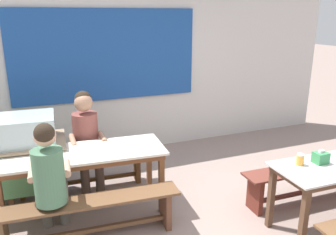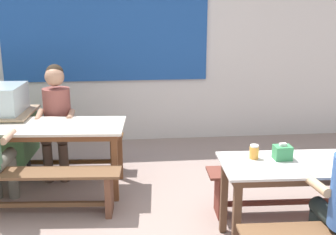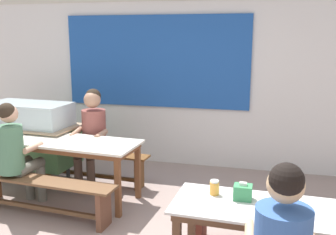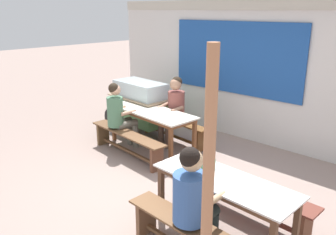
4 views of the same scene
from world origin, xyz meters
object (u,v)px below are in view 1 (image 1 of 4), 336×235
object	(u,v)px
bench_far_front	(90,212)
bench_far_back	(82,168)
tissue_box	(321,158)
condiment_jar	(300,160)
person_center_facing	(86,135)
bench_near_back	(306,178)
person_left_back_turned	(50,176)
dining_table_far	(83,158)
food_cart	(4,156)

from	to	relation	value
bench_far_front	bench_far_back	bearing A→B (deg)	85.65
tissue_box	condiment_jar	world-z (taller)	tissue_box
person_center_facing	bench_near_back	bearing A→B (deg)	-27.53
person_left_back_turned	bench_near_back	bearing A→B (deg)	-6.26
bench_far_back	bench_far_front	size ratio (longest dim) A/B	0.93
dining_table_far	bench_far_front	distance (m)	0.68
dining_table_far	tissue_box	xyz separation A→B (m)	(2.25, -1.25, 0.14)
dining_table_far	person_left_back_turned	distance (m)	0.60
dining_table_far	bench_near_back	distance (m)	2.72
bench_near_back	person_left_back_turned	bearing A→B (deg)	173.74
person_center_facing	tissue_box	bearing A→B (deg)	-39.40
dining_table_far	person_left_back_turned	size ratio (longest dim) A/B	1.46
person_center_facing	condiment_jar	xyz separation A→B (m)	(1.89, -1.70, 0.05)
person_center_facing	tissue_box	size ratio (longest dim) A/B	9.30
bench_near_back	person_center_facing	size ratio (longest dim) A/B	1.29
bench_near_back	condiment_jar	distance (m)	0.87
bench_near_back	condiment_jar	size ratio (longest dim) A/B	14.28
person_center_facing	condiment_jar	world-z (taller)	person_center_facing
person_left_back_turned	dining_table_far	bearing A→B (deg)	50.16
bench_near_back	condiment_jar	world-z (taller)	condiment_jar
bench_far_front	person_left_back_turned	bearing A→B (deg)	162.17
dining_table_far	food_cart	world-z (taller)	food_cart
bench_far_front	tissue_box	size ratio (longest dim) A/B	13.15
person_center_facing	condiment_jar	size ratio (longest dim) A/B	11.07
person_left_back_turned	tissue_box	xyz separation A→B (m)	(2.63, -0.79, 0.09)
bench_far_front	tissue_box	xyz separation A→B (m)	(2.29, -0.68, 0.50)
bench_far_front	person_center_facing	bearing A→B (deg)	80.96
bench_far_front	person_center_facing	distance (m)	1.17
person_left_back_turned	condiment_jar	distance (m)	2.51
bench_far_front	tissue_box	distance (m)	2.44
bench_far_back	food_cart	xyz separation A→B (m)	(-0.89, -0.08, 0.34)
dining_table_far	bench_far_back	distance (m)	0.68
bench_far_front	bench_near_back	xyz separation A→B (m)	(2.62, -0.22, -0.01)
dining_table_far	bench_near_back	bearing A→B (deg)	-16.85
bench_far_back	person_center_facing	world-z (taller)	person_center_facing
person_center_facing	tissue_box	world-z (taller)	person_center_facing
food_cart	person_center_facing	size ratio (longest dim) A/B	1.30
tissue_box	bench_near_back	bearing A→B (deg)	54.92
person_center_facing	person_left_back_turned	distance (m)	1.08
person_left_back_turned	bench_far_back	bearing A→B (deg)	67.47
dining_table_far	bench_far_back	world-z (taller)	dining_table_far
food_cart	tissue_box	xyz separation A→B (m)	(3.09, -1.73, 0.17)
food_cart	condiment_jar	xyz separation A→B (m)	(2.86, -1.69, 0.17)
tissue_box	person_left_back_turned	bearing A→B (deg)	163.26
person_left_back_turned	tissue_box	distance (m)	2.75
food_cart	bench_far_front	bearing A→B (deg)	-52.56
tissue_box	condiment_jar	bearing A→B (deg)	169.56
tissue_box	dining_table_far	bearing A→B (deg)	150.99
bench_far_front	person_center_facing	size ratio (longest dim) A/B	1.41
bench_far_back	bench_near_back	bearing A→B (deg)	-27.97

